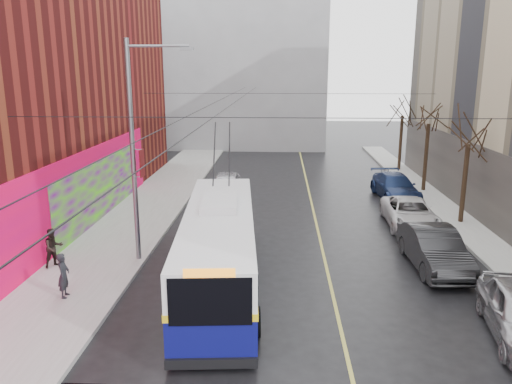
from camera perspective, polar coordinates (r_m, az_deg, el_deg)
sidewalk_left at (r=23.94m, az=-15.85°, el=-5.64°), size 4.00×60.00×0.15m
sidewalk_right at (r=24.61m, az=25.33°, el=-5.95°), size 2.00×60.00×0.15m
lane_line at (r=24.71m, az=7.18°, el=-4.78°), size 0.12×50.00×0.01m
building_far at (r=54.64m, az=-3.17°, el=15.03°), size 20.50×12.10×18.00m
streetlight_pole at (r=20.39m, az=-13.51°, el=5.01°), size 2.65×0.60×9.00m
catenary_wires at (r=24.27m, az=-2.21°, el=10.05°), size 18.00×60.00×0.22m
tree_near at (r=27.21m, az=23.24°, el=6.67°), size 3.20×3.20×6.40m
tree_mid at (r=33.81m, az=19.22°, el=8.68°), size 3.20×3.20×6.68m
tree_far at (r=40.56m, az=16.46°, el=9.45°), size 3.20×3.20×6.57m
pigeons_flying at (r=19.83m, az=-2.50°, el=11.06°), size 5.07×1.13×1.04m
trolleybus at (r=18.49m, az=-4.23°, el=-6.18°), size 3.40×11.70×5.48m
parked_car_b at (r=21.43m, az=19.68°, el=-6.12°), size 1.93×5.07×1.65m
parked_car_c at (r=26.66m, az=17.17°, el=-2.32°), size 2.48×5.15×1.41m
parked_car_d at (r=32.11m, az=15.62°, el=0.58°), size 2.54×5.43×1.53m
following_car at (r=31.28m, az=-3.45°, el=0.77°), size 1.89×4.65×1.58m
pedestrian_a at (r=18.63m, az=-21.13°, el=-8.85°), size 0.45×0.62×1.59m
pedestrian_b at (r=21.52m, az=-22.13°, el=-5.92°), size 0.96×0.98×1.59m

